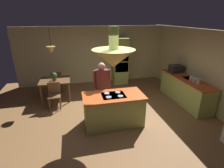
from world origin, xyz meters
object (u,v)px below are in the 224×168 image
at_px(kitchen_island, 113,110).
at_px(oven_tower, 120,61).
at_px(dining_table, 55,82).
at_px(cup_on_table, 52,81).
at_px(chair_by_back_wall, 57,80).
at_px(microwave_on_counter, 176,69).
at_px(person_at_island, 102,85).
at_px(canister_tea, 191,78).
at_px(canister_sugar, 195,80).
at_px(canister_flour, 199,81).
at_px(chair_facing_island, 54,93).
at_px(potted_plant_on_table, 54,76).

relative_size(kitchen_island, oven_tower, 0.82).
relative_size(dining_table, cup_on_table, 11.90).
height_order(chair_by_back_wall, cup_on_table, chair_by_back_wall).
relative_size(cup_on_table, microwave_on_counter, 0.20).
distance_m(kitchen_island, microwave_on_counter, 3.27).
relative_size(dining_table, microwave_on_counter, 2.33).
xyz_separation_m(oven_tower, chair_by_back_wall, (-2.80, -0.47, -0.53)).
relative_size(dining_table, person_at_island, 0.65).
height_order(kitchen_island, canister_tea, canister_tea).
height_order(chair_by_back_wall, canister_sugar, canister_sugar).
xyz_separation_m(cup_on_table, canister_flour, (4.63, -1.67, 0.19)).
bearing_deg(dining_table, person_at_island, -42.82).
distance_m(chair_facing_island, cup_on_table, 0.54).
distance_m(oven_tower, person_at_island, 2.85).
bearing_deg(oven_tower, canister_tea, -56.94).
bearing_deg(potted_plant_on_table, oven_tower, 23.76).
height_order(kitchen_island, oven_tower, oven_tower).
bearing_deg(chair_facing_island, canister_sugar, -12.93).
xyz_separation_m(potted_plant_on_table, canister_flour, (4.54, -1.80, 0.07)).
relative_size(oven_tower, canister_tea, 14.27).
relative_size(potted_plant_on_table, cup_on_table, 3.33).
xyz_separation_m(oven_tower, potted_plant_on_table, (-2.80, -1.23, -0.10)).
bearing_deg(person_at_island, canister_sugar, -5.93).
height_order(kitchen_island, cup_on_table, kitchen_island).
bearing_deg(canister_sugar, person_at_island, 174.07).
distance_m(oven_tower, dining_table, 3.05).
distance_m(person_at_island, chair_by_back_wall, 2.59).
relative_size(chair_facing_island, canister_tea, 6.03).
bearing_deg(person_at_island, oven_tower, 63.00).
xyz_separation_m(dining_table, person_at_island, (1.51, -1.40, 0.29)).
bearing_deg(chair_facing_island, dining_table, 90.00).
xyz_separation_m(canister_sugar, canister_tea, (0.00, 0.18, 0.00)).
bearing_deg(kitchen_island, canister_flour, 4.21).
bearing_deg(canister_flour, chair_facing_island, 164.93).
xyz_separation_m(chair_by_back_wall, microwave_on_counter, (4.54, -1.26, 0.55)).
bearing_deg(dining_table, cup_on_table, -111.18).
relative_size(potted_plant_on_table, microwave_on_counter, 0.65).
xyz_separation_m(canister_tea, microwave_on_counter, (0.00, 0.94, 0.07)).
xyz_separation_m(chair_facing_island, cup_on_table, (-0.09, 0.44, 0.30)).
xyz_separation_m(kitchen_island, oven_tower, (1.10, 3.24, 0.57)).
distance_m(canister_flour, canister_sugar, 0.18).
height_order(kitchen_island, microwave_on_counter, microwave_on_counter).
relative_size(oven_tower, canister_flour, 12.03).
xyz_separation_m(dining_table, cup_on_table, (-0.09, -0.22, 0.15)).
bearing_deg(chair_by_back_wall, dining_table, 90.00).
height_order(potted_plant_on_table, microwave_on_counter, microwave_on_counter).
xyz_separation_m(potted_plant_on_table, cup_on_table, (-0.09, -0.13, -0.12)).
distance_m(kitchen_island, person_at_island, 0.88).
bearing_deg(canister_tea, person_at_island, 177.45).
distance_m(person_at_island, microwave_on_counter, 3.14).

